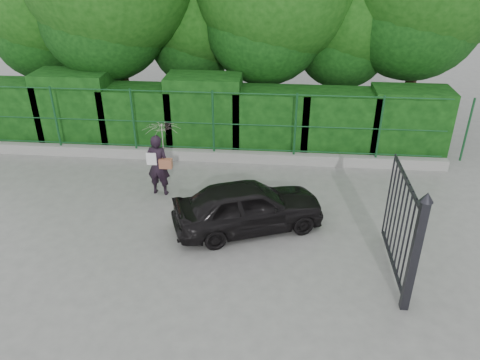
{
  "coord_description": "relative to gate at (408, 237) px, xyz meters",
  "views": [
    {
      "loc": [
        2.26,
        -7.72,
        5.93
      ],
      "look_at": [
        1.45,
        1.3,
        1.1
      ],
      "focal_mm": 35.0,
      "sensor_mm": 36.0,
      "label": 1
    }
  ],
  "objects": [
    {
      "name": "fence",
      "position": [
        -4.38,
        5.22,
        0.01
      ],
      "size": [
        14.13,
        0.06,
        1.8
      ],
      "color": "#154823",
      "rests_on": "kerb"
    },
    {
      "name": "kerb",
      "position": [
        -4.6,
        5.22,
        -1.04
      ],
      "size": [
        14.0,
        0.25,
        0.3
      ],
      "primitive_type": "cube",
      "color": "#9E9E99",
      "rests_on": "ground"
    },
    {
      "name": "woman",
      "position": [
        -5.2,
        3.22,
        0.05
      ],
      "size": [
        0.92,
        0.93,
        1.89
      ],
      "color": "black",
      "rests_on": "ground"
    },
    {
      "name": "hedge",
      "position": [
        -4.66,
        6.22,
        -0.18
      ],
      "size": [
        14.2,
        1.2,
        2.25
      ],
      "color": "black",
      "rests_on": "ground"
    },
    {
      "name": "ground",
      "position": [
        -4.6,
        0.72,
        -1.19
      ],
      "size": [
        80.0,
        80.0,
        0.0
      ],
      "primitive_type": "plane",
      "color": "gray"
    },
    {
      "name": "car",
      "position": [
        -2.95,
        1.82,
        -0.62
      ],
      "size": [
        3.59,
        2.45,
        1.14
      ],
      "primitive_type": "imported",
      "rotation": [
        0.0,
        0.0,
        1.94
      ],
      "color": "black",
      "rests_on": "ground"
    },
    {
      "name": "gate",
      "position": [
        0.0,
        0.0,
        0.0
      ],
      "size": [
        0.22,
        2.33,
        2.36
      ],
      "color": "black",
      "rests_on": "ground"
    }
  ]
}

